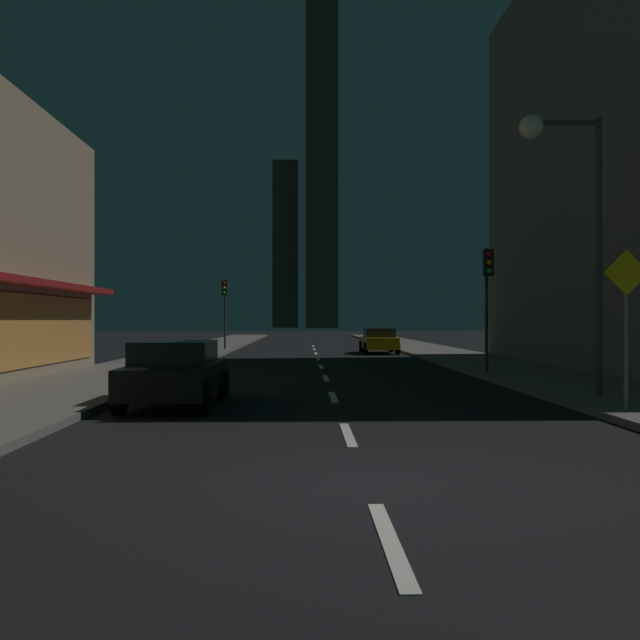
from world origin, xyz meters
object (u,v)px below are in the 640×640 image
(fire_hydrant_far_left, at_px, (193,351))
(traffic_light_near_right, at_px, (488,282))
(car_parked_near, at_px, (176,372))
(pedestrian_crossing_sign, at_px, (626,315))
(car_parked_far, at_px, (379,340))
(street_lamp_right, at_px, (564,186))
(traffic_light_far_left, at_px, (225,299))

(fire_hydrant_far_left, bearing_deg, traffic_light_near_right, -37.34)
(car_parked_near, relative_size, pedestrian_crossing_sign, 1.34)
(car_parked_far, distance_m, street_lamp_right, 22.29)
(car_parked_far, relative_size, fire_hydrant_far_left, 6.48)
(car_parked_far, distance_m, pedestrian_crossing_sign, 24.39)
(fire_hydrant_far_left, relative_size, traffic_light_near_right, 0.16)
(street_lamp_right, bearing_deg, car_parked_near, -177.37)
(car_parked_near, relative_size, traffic_light_far_left, 1.01)
(car_parked_far, bearing_deg, fire_hydrant_far_left, -145.89)
(fire_hydrant_far_left, xyz_separation_m, pedestrian_crossing_sign, (11.50, -17.85, 1.56))
(traffic_light_far_left, height_order, street_lamp_right, street_lamp_right)
(car_parked_near, height_order, pedestrian_crossing_sign, pedestrian_crossing_sign)
(car_parked_near, distance_m, street_lamp_right, 9.98)
(pedestrian_crossing_sign, bearing_deg, street_lamp_right, 95.07)
(car_parked_far, relative_size, street_lamp_right, 0.64)
(traffic_light_far_left, distance_m, street_lamp_right, 26.76)
(street_lamp_right, bearing_deg, car_parked_far, 94.67)
(fire_hydrant_far_left, relative_size, street_lamp_right, 0.10)
(car_parked_near, distance_m, traffic_light_near_right, 11.79)
(car_parked_near, xyz_separation_m, traffic_light_near_right, (9.10, 7.08, 2.45))
(traffic_light_far_left, bearing_deg, car_parked_far, -15.81)
(fire_hydrant_far_left, bearing_deg, car_parked_far, 34.11)
(car_parked_near, bearing_deg, traffic_light_far_left, 94.38)
(car_parked_near, height_order, fire_hydrant_far_left, car_parked_near)
(fire_hydrant_far_left, relative_size, pedestrian_crossing_sign, 0.21)
(car_parked_far, relative_size, traffic_light_far_left, 1.01)
(traffic_light_far_left, relative_size, pedestrian_crossing_sign, 1.33)
(fire_hydrant_far_left, bearing_deg, street_lamp_right, -53.71)
(street_lamp_right, bearing_deg, fire_hydrant_far_left, 126.29)
(traffic_light_near_right, distance_m, street_lamp_right, 6.93)
(fire_hydrant_far_left, distance_m, traffic_light_near_right, 14.60)
(car_parked_far, height_order, traffic_light_near_right, traffic_light_near_right)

